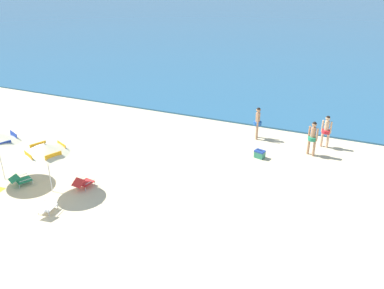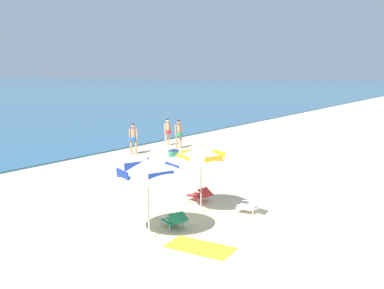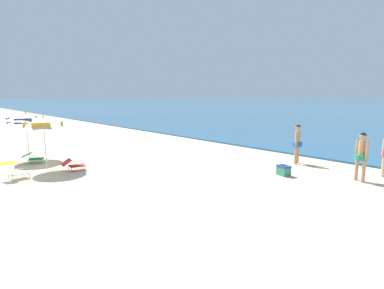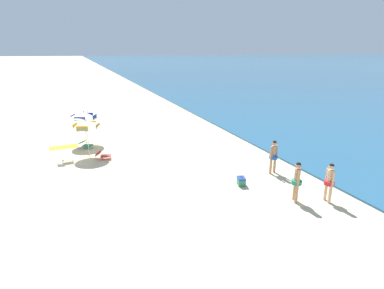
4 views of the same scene
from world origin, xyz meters
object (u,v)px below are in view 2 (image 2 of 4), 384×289
(person_wading_in, at_px, (167,130))
(person_standing_near_shore, at_px, (133,137))
(lounge_chair_beside_umbrella, at_px, (175,219))
(person_standing_beside, at_px, (179,132))
(beach_towel, at_px, (200,247))
(lounge_chair_facing_sea, at_px, (200,194))
(cooler_box, at_px, (174,153))
(beach_umbrella_striped_second, at_px, (148,168))
(beach_umbrella_striped_main, at_px, (201,154))
(lounge_chair_under_umbrella, at_px, (251,205))

(person_wading_in, bearing_deg, person_standing_near_shore, -174.93)
(lounge_chair_beside_umbrella, height_order, person_standing_beside, person_standing_beside)
(lounge_chair_beside_umbrella, relative_size, beach_towel, 0.56)
(lounge_chair_beside_umbrella, height_order, lounge_chair_facing_sea, lounge_chair_facing_sea)
(lounge_chair_beside_umbrella, xyz_separation_m, cooler_box, (8.89, 6.84, -0.07))
(beach_umbrella_striped_second, xyz_separation_m, person_wading_in, (12.77, 9.41, -1.03))
(lounge_chair_facing_sea, height_order, person_wading_in, person_wading_in)
(person_standing_near_shore, distance_m, cooler_box, 2.60)
(beach_umbrella_striped_main, relative_size, person_standing_near_shore, 1.41)
(lounge_chair_beside_umbrella, height_order, person_standing_near_shore, person_standing_near_shore)
(beach_umbrella_striped_second, xyz_separation_m, person_standing_beside, (12.26, 8.12, -1.00))
(beach_umbrella_striped_main, relative_size, cooler_box, 4.47)
(beach_towel, bearing_deg, person_standing_near_shore, 50.09)
(beach_umbrella_striped_main, relative_size, beach_towel, 1.41)
(lounge_chair_under_umbrella, xyz_separation_m, person_wading_in, (9.15, 10.74, 0.74))
(beach_towel, bearing_deg, lounge_chair_beside_umbrella, 61.82)
(person_standing_near_shore, relative_size, cooler_box, 3.18)
(beach_umbrella_striped_main, height_order, lounge_chair_beside_umbrella, beach_umbrella_striped_main)
(person_standing_beside, relative_size, person_wading_in, 1.03)
(lounge_chair_under_umbrella, bearing_deg, cooler_box, 51.89)
(beach_umbrella_striped_main, height_order, person_standing_beside, beach_umbrella_striped_main)
(person_standing_beside, distance_m, beach_towel, 15.38)
(lounge_chair_under_umbrella, height_order, lounge_chair_beside_umbrella, same)
(lounge_chair_facing_sea, relative_size, person_standing_beside, 0.53)
(beach_umbrella_striped_main, height_order, person_wading_in, beach_umbrella_striped_main)
(person_standing_near_shore, distance_m, beach_towel, 13.86)
(person_wading_in, bearing_deg, beach_umbrella_striped_main, -137.11)
(person_standing_beside, distance_m, cooler_box, 2.80)
(beach_umbrella_striped_second, xyz_separation_m, cooler_box, (9.96, 6.76, -1.85))
(person_standing_beside, bearing_deg, beach_umbrella_striped_main, -139.84)
(lounge_chair_under_umbrella, xyz_separation_m, person_standing_beside, (8.64, 9.45, 0.77))
(lounge_chair_beside_umbrella, height_order, person_wading_in, person_wading_in)
(beach_umbrella_striped_second, distance_m, person_wading_in, 15.90)
(beach_umbrella_striped_second, height_order, lounge_chair_beside_umbrella, beach_umbrella_striped_second)
(beach_umbrella_striped_main, distance_m, person_wading_in, 13.79)
(person_standing_beside, bearing_deg, person_wading_in, 68.22)
(lounge_chair_under_umbrella, distance_m, cooler_box, 10.28)
(lounge_chair_facing_sea, distance_m, person_wading_in, 12.49)
(person_standing_near_shore, bearing_deg, lounge_chair_beside_umbrella, -131.45)
(person_wading_in, bearing_deg, lounge_chair_under_umbrella, -130.44)
(beach_umbrella_striped_main, height_order, lounge_chair_under_umbrella, beach_umbrella_striped_main)
(person_standing_near_shore, xyz_separation_m, person_standing_beside, (3.08, -0.97, -0.00))
(beach_umbrella_striped_main, bearing_deg, person_standing_near_shore, 54.34)
(lounge_chair_under_umbrella, height_order, lounge_chair_facing_sea, lounge_chair_facing_sea)
(person_standing_near_shore, bearing_deg, person_wading_in, 5.07)
(person_standing_beside, bearing_deg, person_standing_near_shore, 162.45)
(lounge_chair_under_umbrella, bearing_deg, person_wading_in, 49.56)
(lounge_chair_facing_sea, bearing_deg, cooler_box, 43.79)
(cooler_box, bearing_deg, beach_towel, -139.40)
(lounge_chair_facing_sea, xyz_separation_m, beach_towel, (-3.44, -2.31, -0.26))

